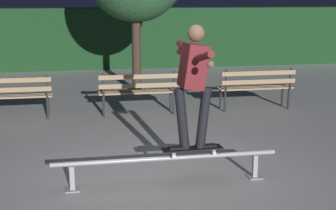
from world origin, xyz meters
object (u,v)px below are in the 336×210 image
object	(u,v)px
park_bench_leftmost	(9,93)
park_bench_left_center	(139,89)
skateboard	(192,149)
skateboarder	(193,76)
park_bench_right_center	(256,85)
grind_rail	(167,162)

from	to	relation	value
park_bench_leftmost	park_bench_left_center	distance (m)	2.50
skateboard	park_bench_leftmost	size ratio (longest dim) A/B	0.49
park_bench_leftmost	skateboarder	bearing A→B (deg)	-54.39
skateboarder	park_bench_leftmost	distance (m)	4.73
skateboarder	park_bench_right_center	bearing A→B (deg)	58.96
skateboarder	skateboard	bearing A→B (deg)	-176.97
grind_rail	park_bench_left_center	xyz separation A→B (m)	(0.12, 3.79, 0.25)
skateboard	park_bench_left_center	size ratio (longest dim) A/B	0.49
skateboarder	park_bench_left_center	size ratio (longest dim) A/B	0.97
grind_rail	skateboard	distance (m)	0.37
grind_rail	skateboarder	size ratio (longest dim) A/B	1.85
skateboarder	grind_rail	bearing A→B (deg)	-179.97
skateboard	park_bench_left_center	world-z (taller)	park_bench_left_center
skateboard	park_bench_right_center	world-z (taller)	park_bench_right_center
grind_rail	park_bench_right_center	xyz separation A→B (m)	(2.62, 3.79, 0.25)
skateboard	park_bench_leftmost	world-z (taller)	park_bench_leftmost
park_bench_right_center	park_bench_left_center	bearing A→B (deg)	180.00
park_bench_left_center	skateboard	bearing A→B (deg)	-86.77
skateboard	skateboarder	bearing A→B (deg)	3.03
skateboarder	park_bench_leftmost	size ratio (longest dim) A/B	0.97
park_bench_leftmost	park_bench_right_center	size ratio (longest dim) A/B	1.00
park_bench_leftmost	park_bench_right_center	distance (m)	4.99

